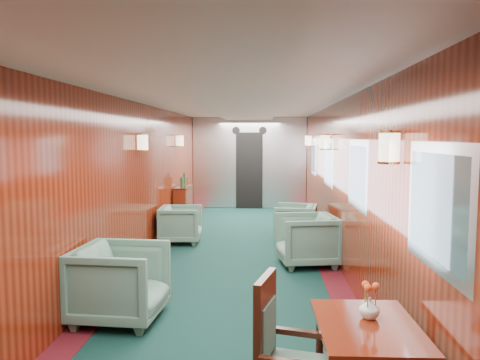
{
  "coord_description": "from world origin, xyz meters",
  "views": [
    {
      "loc": [
        0.45,
        -6.4,
        1.88
      ],
      "look_at": [
        0.0,
        1.5,
        1.15
      ],
      "focal_mm": 35.0,
      "sensor_mm": 36.0,
      "label": 1
    }
  ],
  "objects_px": {
    "dining_table": "(367,340)",
    "credenza": "(183,205)",
    "armchair_right_far": "(295,223)",
    "armchair_left_near": "(121,283)",
    "armchair_left_far": "(181,224)",
    "armchair_right_near": "(307,240)",
    "side_chair": "(284,350)"
  },
  "relations": [
    {
      "from": "dining_table",
      "to": "credenza",
      "type": "xyz_separation_m",
      "value": [
        -2.44,
        6.95,
        -0.15
      ]
    },
    {
      "from": "armchair_right_far",
      "to": "armchair_left_near",
      "type": "bearing_deg",
      "value": -18.97
    },
    {
      "from": "credenza",
      "to": "armchair_left_far",
      "type": "distance_m",
      "value": 1.79
    },
    {
      "from": "credenza",
      "to": "armchair_left_near",
      "type": "relative_size",
      "value": 1.27
    },
    {
      "from": "armchair_right_far",
      "to": "dining_table",
      "type": "bearing_deg",
      "value": 10.25
    },
    {
      "from": "armchair_right_near",
      "to": "side_chair",
      "type": "bearing_deg",
      "value": -15.99
    },
    {
      "from": "side_chair",
      "to": "armchair_left_near",
      "type": "relative_size",
      "value": 1.17
    },
    {
      "from": "armchair_left_near",
      "to": "armchair_right_near",
      "type": "distance_m",
      "value": 3.03
    },
    {
      "from": "side_chair",
      "to": "armchair_left_near",
      "type": "bearing_deg",
      "value": 146.54
    },
    {
      "from": "armchair_right_near",
      "to": "armchair_left_near",
      "type": "bearing_deg",
      "value": -52.4
    },
    {
      "from": "dining_table",
      "to": "armchair_left_near",
      "type": "bearing_deg",
      "value": 141.73
    },
    {
      "from": "credenza",
      "to": "armchair_right_far",
      "type": "distance_m",
      "value": 2.77
    },
    {
      "from": "side_chair",
      "to": "armchair_right_far",
      "type": "relative_size",
      "value": 1.37
    },
    {
      "from": "credenza",
      "to": "armchair_left_far",
      "type": "relative_size",
      "value": 1.52
    },
    {
      "from": "armchair_right_near",
      "to": "credenza",
      "type": "bearing_deg",
      "value": -151.68
    },
    {
      "from": "dining_table",
      "to": "armchair_right_near",
      "type": "bearing_deg",
      "value": 90.01
    },
    {
      "from": "credenza",
      "to": "armchair_right_far",
      "type": "bearing_deg",
      "value": -33.16
    },
    {
      "from": "dining_table",
      "to": "side_chair",
      "type": "bearing_deg",
      "value": -167.35
    },
    {
      "from": "armchair_left_near",
      "to": "armchair_left_far",
      "type": "height_order",
      "value": "armchair_left_near"
    },
    {
      "from": "dining_table",
      "to": "armchair_left_near",
      "type": "relative_size",
      "value": 1.06
    },
    {
      "from": "side_chair",
      "to": "armchair_left_far",
      "type": "bearing_deg",
      "value": 121.47
    },
    {
      "from": "dining_table",
      "to": "armchair_right_near",
      "type": "distance_m",
      "value": 3.84
    },
    {
      "from": "dining_table",
      "to": "armchair_right_far",
      "type": "relative_size",
      "value": 1.24
    },
    {
      "from": "credenza",
      "to": "armchair_right_far",
      "type": "relative_size",
      "value": 1.49
    },
    {
      "from": "side_chair",
      "to": "armchair_right_far",
      "type": "distance_m",
      "value": 5.59
    },
    {
      "from": "side_chair",
      "to": "armchair_right_near",
      "type": "distance_m",
      "value": 4.0
    },
    {
      "from": "side_chair",
      "to": "credenza",
      "type": "bearing_deg",
      "value": 119.43
    },
    {
      "from": "armchair_left_far",
      "to": "armchair_right_near",
      "type": "bearing_deg",
      "value": -125.58
    },
    {
      "from": "side_chair",
      "to": "armchair_right_near",
      "type": "bearing_deg",
      "value": 97.49
    },
    {
      "from": "dining_table",
      "to": "credenza",
      "type": "height_order",
      "value": "credenza"
    },
    {
      "from": "armchair_left_near",
      "to": "armchair_right_near",
      "type": "relative_size",
      "value": 1.05
    },
    {
      "from": "armchair_left_far",
      "to": "armchair_right_far",
      "type": "bearing_deg",
      "value": -85.93
    }
  ]
}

